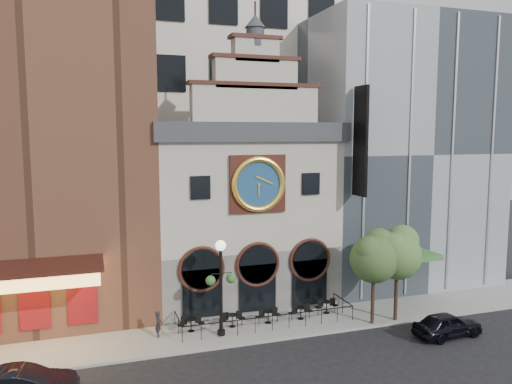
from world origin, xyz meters
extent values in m
plane|color=black|center=(0.00, 0.00, 0.00)|extent=(120.00, 120.00, 0.00)
cube|color=gray|center=(0.00, 2.50, 0.07)|extent=(44.00, 5.00, 0.15)
cube|color=#605E5B|center=(0.00, 8.00, 2.15)|extent=(12.00, 8.00, 4.00)
cube|color=#BDB4A5|center=(0.00, 8.00, 7.65)|extent=(12.00, 8.00, 7.00)
cube|color=#2D3035|center=(0.00, 8.00, 11.75)|extent=(12.60, 8.60, 1.20)
cube|color=#391711|center=(0.00, 3.92, 8.55)|extent=(3.60, 0.25, 3.60)
cylinder|color=navy|center=(0.00, 3.78, 8.55)|extent=(3.10, 0.12, 3.10)
torus|color=#F6BD48|center=(0.00, 3.70, 8.55)|extent=(3.46, 0.36, 3.46)
cylinder|color=#2D3035|center=(0.00, 4.40, 17.45)|extent=(1.10, 1.10, 1.10)
cone|color=#2D3035|center=(0.00, 4.40, 18.40)|extent=(1.30, 1.30, 0.80)
cube|color=brown|center=(-13.00, 10.00, 12.65)|extent=(14.00, 12.00, 25.00)
cube|color=#FFBF59|center=(-13.00, 2.30, 4.35)|extent=(7.00, 3.40, 0.70)
cube|color=#391711|center=(-13.00, 2.30, 4.80)|extent=(7.40, 3.80, 0.15)
cube|color=maroon|center=(-13.00, 3.95, 2.15)|extent=(5.60, 0.15, 2.60)
cube|color=gray|center=(13.00, 10.00, 10.15)|extent=(14.00, 12.00, 20.00)
cube|color=#417E39|center=(10.00, 2.80, 3.45)|extent=(4.50, 2.40, 0.35)
cube|color=black|center=(6.60, 3.00, 11.15)|extent=(0.18, 1.60, 7.00)
cube|color=silver|center=(0.00, 20.00, 20.00)|extent=(20.00, 16.00, 40.00)
cylinder|color=black|center=(-4.54, 2.61, 0.89)|extent=(0.68, 0.68, 0.03)
cylinder|color=black|center=(-4.54, 2.61, 0.52)|extent=(0.06, 0.06, 0.72)
cylinder|color=black|center=(-2.06, 2.53, 0.89)|extent=(0.68, 0.68, 0.03)
cylinder|color=black|center=(-2.06, 2.53, 0.52)|extent=(0.06, 0.06, 0.72)
cylinder|color=black|center=(0.18, 2.41, 0.89)|extent=(0.68, 0.68, 0.03)
cylinder|color=black|center=(0.18, 2.41, 0.52)|extent=(0.06, 0.06, 0.72)
cylinder|color=black|center=(2.33, 2.40, 0.89)|extent=(0.68, 0.68, 0.03)
cylinder|color=black|center=(2.33, 2.40, 0.52)|extent=(0.06, 0.06, 0.72)
cylinder|color=black|center=(4.32, 2.83, 0.89)|extent=(0.68, 0.68, 0.03)
cylinder|color=black|center=(4.32, 2.83, 0.52)|extent=(0.06, 0.06, 0.72)
imported|color=black|center=(9.42, -2.42, 0.71)|extent=(4.27, 1.96, 1.42)
imported|color=black|center=(-6.45, 2.47, 0.90)|extent=(0.42, 0.59, 1.50)
cylinder|color=black|center=(-2.99, 1.55, 2.67)|extent=(0.18, 0.18, 5.05)
cylinder|color=black|center=(-2.99, 1.55, 0.30)|extent=(0.44, 0.44, 0.30)
sphere|color=white|center=(-2.99, 1.55, 5.40)|extent=(0.61, 0.61, 0.61)
sphere|color=#265723|center=(-3.60, 1.53, 3.43)|extent=(0.57, 0.57, 0.57)
sphere|color=#265723|center=(-2.39, 1.56, 3.43)|extent=(0.57, 0.57, 0.57)
cylinder|color=#382619|center=(6.20, 0.40, 1.71)|extent=(0.22, 0.22, 3.11)
sphere|color=#325120|center=(6.20, 0.40, 4.15)|extent=(2.89, 2.89, 2.89)
sphere|color=#325120|center=(6.75, 0.73, 4.93)|extent=(2.00, 2.00, 2.00)
sphere|color=#325120|center=(5.75, 0.18, 4.71)|extent=(1.78, 1.78, 1.78)
cylinder|color=#382619|center=(7.86, 0.45, 1.73)|extent=(0.23, 0.23, 3.17)
sphere|color=#406728|center=(7.86, 0.45, 4.22)|extent=(2.94, 2.94, 2.94)
sphere|color=#406728|center=(8.43, 0.79, 5.02)|extent=(2.04, 2.04, 2.04)
sphere|color=#406728|center=(7.41, 0.22, 4.79)|extent=(1.81, 1.81, 1.81)
camera|label=1|loc=(-9.72, -25.15, 11.70)|focal=35.00mm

